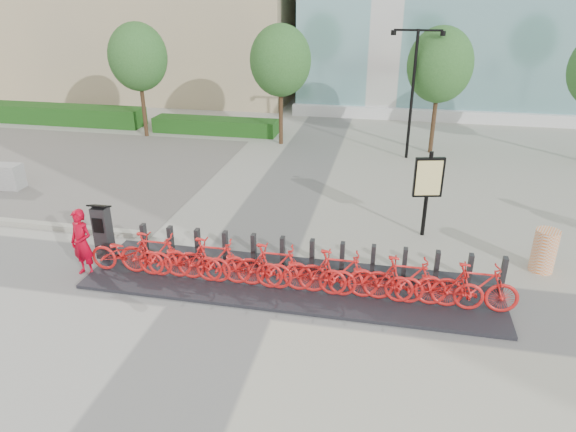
% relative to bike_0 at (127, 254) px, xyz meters
% --- Properties ---
extents(ground, '(120.00, 120.00, 0.00)m').
position_rel_bike_0_xyz_m(ground, '(2.60, 0.05, -0.57)').
color(ground, '#A19F8B').
extents(gravel_patch, '(14.00, 14.00, 0.00)m').
position_rel_bike_0_xyz_m(gravel_patch, '(-7.40, 7.05, -0.56)').
color(gravel_patch, '#675F55').
rests_on(gravel_patch, ground).
extents(hedge_a, '(10.00, 1.40, 0.90)m').
position_rel_bike_0_xyz_m(hedge_a, '(-11.40, 13.55, -0.12)').
color(hedge_a, '#224F1B').
rests_on(hedge_a, ground).
extents(hedge_b, '(6.00, 1.20, 0.70)m').
position_rel_bike_0_xyz_m(hedge_b, '(-2.40, 13.25, -0.22)').
color(hedge_b, '#224F1B').
rests_on(hedge_b, ground).
extents(tree_0, '(2.60, 2.60, 5.10)m').
position_rel_bike_0_xyz_m(tree_0, '(-5.40, 12.05, 3.02)').
color(tree_0, '#4D371B').
rests_on(tree_0, ground).
extents(tree_1, '(2.60, 2.60, 5.10)m').
position_rel_bike_0_xyz_m(tree_1, '(1.10, 12.05, 3.02)').
color(tree_1, '#4D371B').
rests_on(tree_1, ground).
extents(tree_2, '(2.60, 2.60, 5.10)m').
position_rel_bike_0_xyz_m(tree_2, '(7.60, 12.05, 3.02)').
color(tree_2, '#4D371B').
rests_on(tree_2, ground).
extents(streetlamp, '(2.00, 0.20, 5.00)m').
position_rel_bike_0_xyz_m(streetlamp, '(6.60, 11.05, 2.57)').
color(streetlamp, black).
rests_on(streetlamp, ground).
extents(dock_pad, '(9.60, 2.40, 0.08)m').
position_rel_bike_0_xyz_m(dock_pad, '(3.90, 0.35, -0.53)').
color(dock_pad, black).
rests_on(dock_pad, ground).
extents(dock_rail_posts, '(8.74, 0.50, 0.85)m').
position_rel_bike_0_xyz_m(dock_rail_posts, '(4.32, 0.82, -0.06)').
color(dock_rail_posts, '#242426').
rests_on(dock_rail_posts, dock_pad).
extents(bike_0, '(1.86, 0.65, 0.98)m').
position_rel_bike_0_xyz_m(bike_0, '(0.00, 0.00, 0.00)').
color(bike_0, red).
rests_on(bike_0, dock_pad).
extents(bike_1, '(1.81, 0.51, 1.09)m').
position_rel_bike_0_xyz_m(bike_1, '(0.72, 0.00, 0.05)').
color(bike_1, red).
rests_on(bike_1, dock_pad).
extents(bike_2, '(1.86, 0.65, 0.98)m').
position_rel_bike_0_xyz_m(bike_2, '(1.44, 0.00, 0.00)').
color(bike_2, red).
rests_on(bike_2, dock_pad).
extents(bike_3, '(1.81, 0.51, 1.09)m').
position_rel_bike_0_xyz_m(bike_3, '(2.16, 0.00, 0.05)').
color(bike_3, red).
rests_on(bike_3, dock_pad).
extents(bike_4, '(1.86, 0.65, 0.98)m').
position_rel_bike_0_xyz_m(bike_4, '(2.88, 0.00, 0.00)').
color(bike_4, red).
rests_on(bike_4, dock_pad).
extents(bike_5, '(1.81, 0.51, 1.09)m').
position_rel_bike_0_xyz_m(bike_5, '(3.60, 0.00, 0.05)').
color(bike_5, red).
rests_on(bike_5, dock_pad).
extents(bike_6, '(1.86, 0.65, 0.98)m').
position_rel_bike_0_xyz_m(bike_6, '(4.32, 0.00, 0.00)').
color(bike_6, red).
rests_on(bike_6, dock_pad).
extents(bike_7, '(1.81, 0.51, 1.09)m').
position_rel_bike_0_xyz_m(bike_7, '(5.04, 0.00, 0.05)').
color(bike_7, red).
rests_on(bike_7, dock_pad).
extents(bike_8, '(1.86, 0.65, 0.98)m').
position_rel_bike_0_xyz_m(bike_8, '(5.76, 0.00, 0.00)').
color(bike_8, red).
rests_on(bike_8, dock_pad).
extents(bike_9, '(1.81, 0.51, 1.09)m').
position_rel_bike_0_xyz_m(bike_9, '(6.48, 0.00, 0.05)').
color(bike_9, red).
rests_on(bike_9, dock_pad).
extents(bike_10, '(1.86, 0.65, 0.98)m').
position_rel_bike_0_xyz_m(bike_10, '(7.20, 0.00, 0.00)').
color(bike_10, red).
rests_on(bike_10, dock_pad).
extents(bike_11, '(1.81, 0.51, 1.09)m').
position_rel_bike_0_xyz_m(bike_11, '(7.92, 0.00, 0.05)').
color(bike_11, red).
rests_on(bike_11, dock_pad).
extents(kiosk, '(0.46, 0.39, 1.49)m').
position_rel_bike_0_xyz_m(kiosk, '(-0.93, 0.58, 0.22)').
color(kiosk, '#242426').
rests_on(kiosk, dock_pad).
extents(worker_red, '(0.69, 0.54, 1.68)m').
position_rel_bike_0_xyz_m(worker_red, '(-1.03, -0.18, 0.27)').
color(worker_red, '#AD0017').
rests_on(worker_red, ground).
extents(construction_barrel, '(0.74, 0.74, 1.09)m').
position_rel_bike_0_xyz_m(construction_barrel, '(9.80, 2.23, -0.03)').
color(construction_barrel, orange).
rests_on(construction_barrel, ground).
extents(map_sign, '(0.80, 0.31, 2.43)m').
position_rel_bike_0_xyz_m(map_sign, '(7.02, 3.70, 1.04)').
color(map_sign, black).
rests_on(map_sign, ground).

